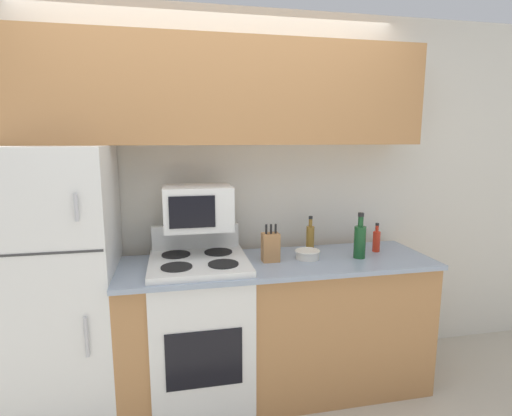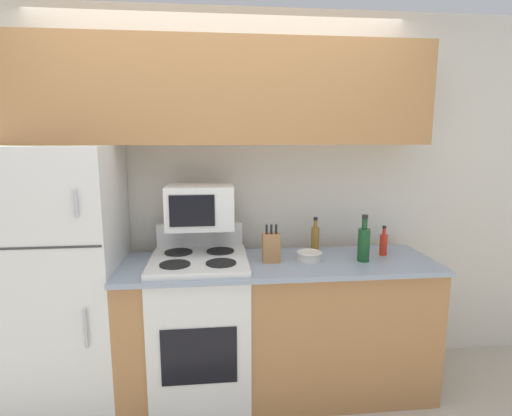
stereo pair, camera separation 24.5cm
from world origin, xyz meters
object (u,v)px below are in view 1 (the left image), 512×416
Objects in this scene: bottle_hot_sauce at (376,240)px; knife_block at (271,247)px; refrigerator at (57,287)px; microwave at (198,207)px; bowl at (308,254)px; bottle_wine_green at (360,240)px; stove at (201,329)px; bottle_vinegar at (310,237)px.

knife_block is at bearing -175.23° from bottle_hot_sauce.
refrigerator reaches higher than microwave.
bowl is at bearing -173.11° from bottle_hot_sauce.
bowl is 0.35m from bottle_wine_green.
bottle_hot_sauce reaches higher than bowl.
microwave is (0.84, 0.07, 0.43)m from refrigerator.
bottle_wine_green is at bearing -4.80° from knife_block.
stove is 2.62× the size of microwave.
knife_block is at bearing -179.67° from bowl.
bottle_vinegar is at bearing 5.06° from refrigerator.
bottle_wine_green is at bearing -147.99° from bottle_hot_sauce.
microwave is 1.42× the size of bottle_wine_green.
refrigerator is 6.80× the size of knife_block.
refrigerator is at bearing -174.96° from microwave.
stove is 1.32m from bottle_hot_sauce.
bottle_vinegar reaches higher than stove.
stove is at bearing -177.15° from bottle_hot_sauce.
refrigerator is at bearing -179.79° from bottle_hot_sauce.
bowl is at bearing 171.46° from bottle_wine_green.
bowl is at bearing 0.33° from knife_block.
microwave reaches higher than bottle_hot_sauce.
refrigerator is 8.24× the size of bottle_hot_sauce.
microwave is at bearing 5.04° from refrigerator.
bottle_hot_sauce is (0.52, 0.06, 0.05)m from bowl.
refrigerator is 0.95m from microwave.
bottle_hot_sauce is at bearing -17.42° from bottle_vinegar.
bottle_wine_green is at bearing -44.76° from bottle_vinegar.
refrigerator is at bearing 177.47° from knife_block.
bottle_wine_green is at bearing -8.54° from bowl.
bowl is 0.68× the size of bottle_vinegar.
knife_block is 1.01× the size of bottle_vinegar.
refrigerator is at bearing -174.94° from bottle_vinegar.
knife_block reaches higher than stove.
bottle_wine_green is at bearing -3.25° from refrigerator.
stove is at bearing 179.59° from knife_block.
bottle_wine_green reaches higher than stove.
refrigerator reaches higher than bottle_wine_green.
stove is at bearing -94.32° from microwave.
refrigerator is 3.87× the size of microwave.
stove reaches higher than bowl.
microwave is 2.59× the size of bowl.
microwave reaches higher than knife_block.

